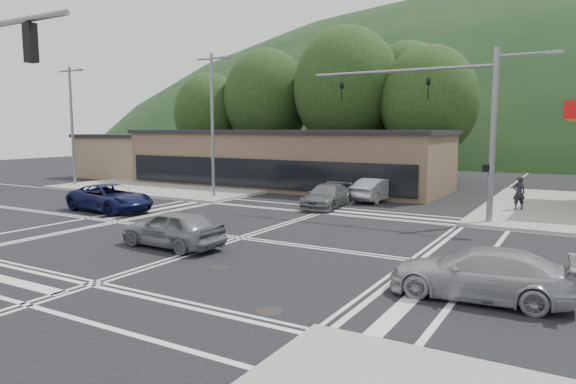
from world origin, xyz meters
The scene contains 20 objects.
ground centered at (0.00, 0.00, 0.00)m, with size 120.00×120.00×0.00m, color black.
sidewalk_nw centered at (-15.00, 15.00, 0.07)m, with size 16.00×16.00×0.15m, color gray.
commercial_row centered at (-8.00, 17.00, 2.00)m, with size 24.00×8.00×4.00m, color brown.
commercial_nw centered at (-24.00, 17.00, 1.80)m, with size 8.00×7.00×3.60m, color #846B4F.
hill_north centered at (0.00, 90.00, 0.00)m, with size 252.00×126.00×140.00m, color #163118.
tree_n_a centered at (-14.00, 24.00, 7.14)m, with size 8.00×8.00×11.75m.
tree_n_b centered at (-6.00, 24.00, 7.79)m, with size 9.00×9.00×12.98m.
tree_n_c centered at (1.00, 24.00, 6.49)m, with size 7.60×7.60×10.87m.
tree_n_d centered at (-20.00, 23.00, 5.84)m, with size 6.80×6.80×9.76m.
tree_n_e centered at (-2.00, 28.00, 7.14)m, with size 8.40×8.40×11.98m.
streetlight_nw centered at (-8.44, 9.00, 5.05)m, with size 2.50×0.25×9.00m.
streetlight_w centered at (-21.94, 9.00, 5.05)m, with size 2.50×0.25×9.00m.
signal_mast_ne centered at (6.95, 8.20, 5.07)m, with size 11.65×0.30×8.00m.
car_blue_west centered at (-9.96, 2.05, 0.72)m, with size 2.40×5.20×1.44m, color #0D113A.
car_grey_center centered at (-1.22, -2.59, 0.72)m, with size 1.69×4.21×1.43m, color slate.
car_silver_east centered at (9.72, -2.95, 0.67)m, with size 1.87×4.61×1.34m, color #A2A3A9.
car_queue_a centered at (1.00, 12.98, 0.70)m, with size 1.49×4.28×1.41m, color #9C9EA2.
car_queue_b centered at (1.00, 16.78, 0.85)m, with size 2.01×4.99×1.70m, color silver.
car_northbound centered at (-0.50, 9.00, 0.66)m, with size 1.84×4.52×1.31m, color slate.
pedestrian centered at (8.95, 12.70, 1.02)m, with size 0.64×0.42×1.75m, color black.
Camera 1 is at (11.92, -16.62, 4.40)m, focal length 32.00 mm.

